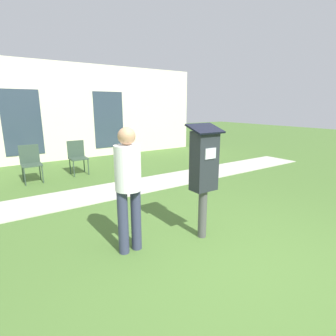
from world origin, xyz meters
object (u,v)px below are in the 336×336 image
(person_standing, at_px, (128,181))
(outdoor_chair_left, at_px, (31,161))
(parking_meter, at_px, (204,167))
(outdoor_chair_middle, at_px, (77,155))

(person_standing, xyz_separation_m, outdoor_chair_left, (-0.59, 4.18, -0.40))
(parking_meter, distance_m, outdoor_chair_middle, 4.62)
(person_standing, bearing_deg, outdoor_chair_left, 129.53)
(outdoor_chair_left, relative_size, outdoor_chair_middle, 1.00)
(person_standing, distance_m, outdoor_chair_middle, 4.39)
(parking_meter, height_order, outdoor_chair_left, parking_meter)
(outdoor_chair_middle, bearing_deg, outdoor_chair_left, -160.70)
(outdoor_chair_left, height_order, outdoor_chair_middle, same)
(person_standing, xyz_separation_m, outdoor_chair_middle, (0.57, 4.34, -0.40))
(person_standing, bearing_deg, outdoor_chair_middle, 114.13)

